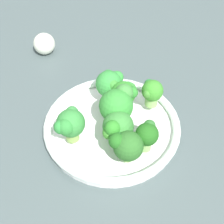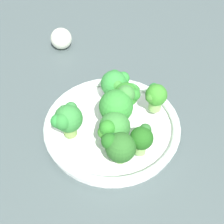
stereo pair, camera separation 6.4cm
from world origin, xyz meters
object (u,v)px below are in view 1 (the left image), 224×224
(broccoli_floret_4, at_px, (147,134))
(broccoli_floret_5, at_px, (117,126))
(broccoli_floret_0, at_px, (126,145))
(broccoli_floret_2, at_px, (152,92))
(broccoli_floret_6, at_px, (117,104))
(broccoli_floret_1, at_px, (70,124))
(garlic_bulb, at_px, (44,44))
(bowl, at_px, (112,127))
(broccoli_floret_7, at_px, (110,83))
(broccoli_floret_3, at_px, (124,93))

(broccoli_floret_4, height_order, broccoli_floret_5, broccoli_floret_5)
(broccoli_floret_0, relative_size, broccoli_floret_2, 1.06)
(broccoli_floret_6, bearing_deg, broccoli_floret_2, 120.72)
(broccoli_floret_1, bearing_deg, broccoli_floret_4, 79.31)
(broccoli_floret_0, xyz_separation_m, broccoli_floret_6, (-0.09, -0.01, 0.01))
(broccoli_floret_5, relative_size, garlic_bulb, 1.21)
(bowl, bearing_deg, broccoli_floret_7, -179.16)
(broccoli_floret_1, distance_m, broccoli_floret_4, 0.14)
(broccoli_floret_1, relative_size, broccoli_floret_3, 1.07)
(broccoli_floret_4, bearing_deg, broccoli_floret_3, -161.55)
(broccoli_floret_0, height_order, broccoli_floret_6, broccoli_floret_6)
(garlic_bulb, bearing_deg, broccoli_floret_4, 33.02)
(broccoli_floret_3, height_order, broccoli_floret_6, broccoli_floret_6)
(bowl, distance_m, broccoli_floret_4, 0.10)
(broccoli_floret_6, height_order, broccoli_floret_7, broccoli_floret_6)
(broccoli_floret_1, height_order, broccoli_floret_7, broccoli_floret_1)
(broccoli_floret_7, bearing_deg, broccoli_floret_0, 7.43)
(broccoli_floret_2, height_order, broccoli_floret_7, broccoli_floret_7)
(broccoli_floret_7, xyz_separation_m, garlic_bulb, (-0.20, -0.16, -0.04))
(bowl, distance_m, broccoli_floret_3, 0.07)
(broccoli_floret_7, bearing_deg, broccoli_floret_6, 9.26)
(broccoli_floret_0, xyz_separation_m, garlic_bulb, (-0.36, -0.18, -0.04))
(broccoli_floret_5, xyz_separation_m, broccoli_floret_7, (-0.12, -0.01, 0.00))
(broccoli_floret_4, bearing_deg, broccoli_floret_0, -61.32)
(broccoli_floret_6, bearing_deg, broccoli_floret_7, -170.74)
(broccoli_floret_0, bearing_deg, broccoli_floret_7, -172.57)
(broccoli_floret_2, relative_size, broccoli_floret_5, 0.92)
(bowl, height_order, broccoli_floret_7, broccoli_floret_7)
(bowl, relative_size, broccoli_floret_6, 3.51)
(broccoli_floret_7, height_order, garlic_bulb, broccoli_floret_7)
(broccoli_floret_2, bearing_deg, garlic_bulb, -132.95)
(broccoli_floret_4, relative_size, broccoli_floret_5, 0.94)
(broccoli_floret_5, relative_size, broccoli_floret_7, 1.01)
(broccoli_floret_5, height_order, broccoli_floret_6, broccoli_floret_6)
(broccoli_floret_1, distance_m, broccoli_floret_2, 0.18)
(broccoli_floret_4, bearing_deg, bowl, -137.34)
(bowl, relative_size, broccoli_floret_1, 3.92)
(broccoli_floret_3, height_order, broccoli_floret_7, same)
(broccoli_floret_3, bearing_deg, garlic_bulb, -141.62)
(broccoli_floret_1, xyz_separation_m, broccoli_floret_7, (-0.11, 0.08, -0.01))
(broccoli_floret_7, bearing_deg, broccoli_floret_5, 4.41)
(broccoli_floret_2, height_order, broccoli_floret_4, broccoli_floret_4)
(broccoli_floret_0, height_order, garlic_bulb, broccoli_floret_0)
(broccoli_floret_1, height_order, broccoli_floret_5, broccoli_floret_1)
(broccoli_floret_3, distance_m, broccoli_floret_4, 0.11)
(broccoli_floret_2, xyz_separation_m, broccoli_floret_5, (0.09, -0.07, 0.00))
(bowl, xyz_separation_m, broccoli_floret_3, (-0.04, 0.03, 0.05))
(broccoli_floret_0, bearing_deg, broccoli_floret_3, 177.65)
(broccoli_floret_0, bearing_deg, broccoli_floret_6, -173.96)
(broccoli_floret_5, bearing_deg, broccoli_floret_1, -92.41)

